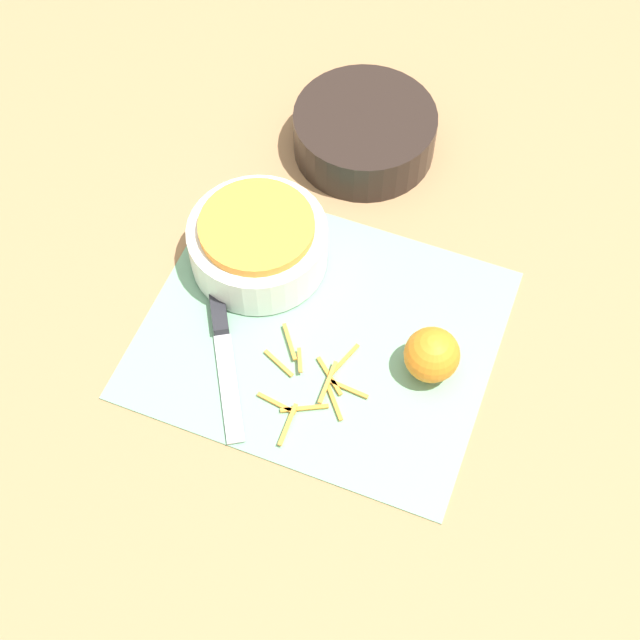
# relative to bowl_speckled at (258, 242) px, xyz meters

# --- Properties ---
(ground_plane) EXTENTS (4.00, 4.00, 0.00)m
(ground_plane) POSITION_rel_bowl_speckled_xyz_m (0.12, -0.08, -0.04)
(ground_plane) COLOR #9E754C
(cutting_board) EXTENTS (0.45, 0.38, 0.01)m
(cutting_board) POSITION_rel_bowl_speckled_xyz_m (0.12, -0.08, -0.04)
(cutting_board) COLOR #75AD84
(cutting_board) RESTS_ON ground_plane
(bowl_speckled) EXTENTS (0.19, 0.19, 0.08)m
(bowl_speckled) POSITION_rel_bowl_speckled_xyz_m (0.00, 0.00, 0.00)
(bowl_speckled) COLOR silver
(bowl_speckled) RESTS_ON cutting_board
(bowl_dark) EXTENTS (0.21, 0.21, 0.07)m
(bowl_dark) POSITION_rel_bowl_speckled_xyz_m (0.06, 0.25, -0.01)
(bowl_dark) COLOR black
(bowl_dark) RESTS_ON ground_plane
(knife) EXTENTS (0.14, 0.22, 0.02)m
(knife) POSITION_rel_bowl_speckled_xyz_m (-0.00, -0.12, -0.03)
(knife) COLOR #232328
(knife) RESTS_ON cutting_board
(orange_left) EXTENTS (0.07, 0.07, 0.07)m
(orange_left) POSITION_rel_bowl_speckled_xyz_m (0.27, -0.08, -0.00)
(orange_left) COLOR orange
(orange_left) RESTS_ON cutting_board
(peel_pile) EXTENTS (0.15, 0.17, 0.01)m
(peel_pile) POSITION_rel_bowl_speckled_xyz_m (0.14, -0.15, -0.04)
(peel_pile) COLOR orange
(peel_pile) RESTS_ON cutting_board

